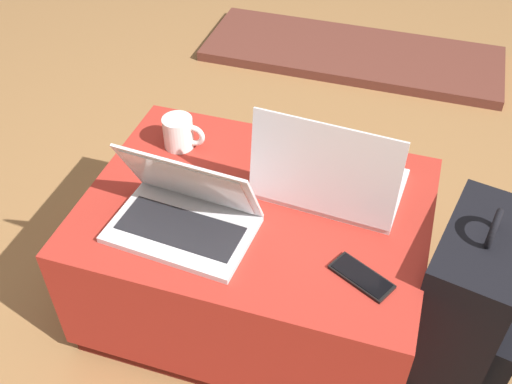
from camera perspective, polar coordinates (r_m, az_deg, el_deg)
The scene contains 8 objects.
ground_plane at distance 1.85m, azimuth 0.02°, elevation -10.24°, with size 14.00×14.00×0.00m, color #9E7042.
ottoman at distance 1.70m, azimuth 0.02°, elevation -6.05°, with size 0.89×0.66×0.41m.
laptop_near at distance 1.47m, azimuth -6.84°, elevation -1.99°, with size 0.36×0.25×0.21m.
laptop_far at distance 1.55m, azimuth 6.93°, elevation 1.29°, with size 0.39×0.28×0.26m.
cell_phone at distance 1.40m, azimuth 10.01°, elevation -7.94°, with size 0.16×0.12×0.01m.
backpack at distance 1.66m, azimuth 19.79°, elevation -9.88°, with size 0.31×0.39×0.54m.
coffee_mug at distance 1.72m, azimuth -7.28°, elevation 5.63°, with size 0.12×0.09×0.09m.
fireplace_hearth at distance 2.99m, azimuth 9.11°, elevation 12.87°, with size 1.40×0.50×0.04m.
Camera 1 is at (0.34, -1.07, 1.48)m, focal length 42.00 mm.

